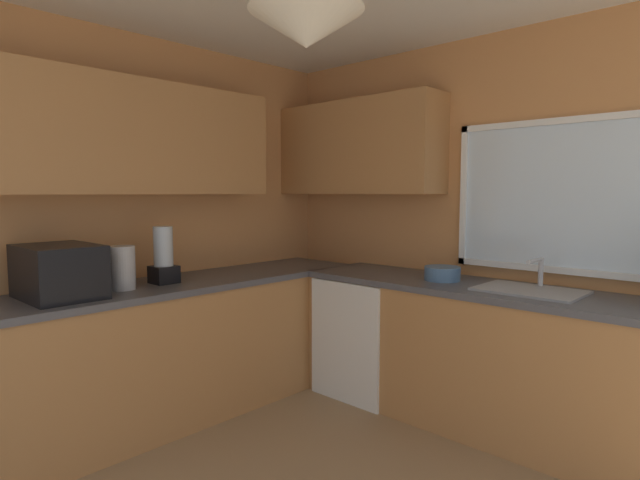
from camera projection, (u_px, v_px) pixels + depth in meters
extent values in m
cube|color=#C6844C|center=(511.00, 225.00, 3.40)|extent=(3.80, 0.06, 2.49)
cube|color=#C6844C|center=(98.00, 226.00, 3.30)|extent=(0.06, 3.86, 2.49)
cube|color=silver|center=(553.00, 196.00, 3.17)|extent=(1.13, 0.02, 0.86)
cube|color=white|center=(555.00, 121.00, 3.12)|extent=(1.21, 0.04, 0.04)
cube|color=white|center=(549.00, 269.00, 3.21)|extent=(1.21, 0.04, 0.04)
cube|color=white|center=(464.00, 196.00, 3.56)|extent=(0.04, 0.04, 0.94)
cube|color=#AD7542|center=(74.00, 133.00, 2.97)|extent=(0.32, 2.62, 0.70)
cube|color=#AD7542|center=(358.00, 148.00, 3.99)|extent=(1.40, 0.32, 0.70)
cone|color=silver|center=(306.00, 29.00, 1.95)|extent=(0.44, 0.44, 0.14)
cube|color=#AD7542|center=(128.00, 364.00, 3.14)|extent=(0.62, 3.44, 0.85)
cube|color=#4C4C51|center=(125.00, 292.00, 3.10)|extent=(0.65, 3.47, 0.04)
cube|color=#AD7542|center=(517.00, 367.00, 3.09)|extent=(2.86, 0.62, 0.85)
cube|color=#4C4C51|center=(519.00, 294.00, 3.05)|extent=(2.89, 0.65, 0.04)
cube|color=white|center=(370.00, 335.00, 3.80)|extent=(0.60, 0.60, 0.84)
cube|color=black|center=(59.00, 271.00, 2.82)|extent=(0.48, 0.36, 0.29)
cylinder|color=#B7B7BC|center=(123.00, 268.00, 3.06)|extent=(0.14, 0.14, 0.26)
cube|color=#9EA0A5|center=(530.00, 291.00, 3.00)|extent=(0.57, 0.40, 0.02)
cylinder|color=#B7B7BC|center=(541.00, 273.00, 3.11)|extent=(0.03, 0.03, 0.18)
cylinder|color=#B7B7BC|center=(535.00, 261.00, 3.03)|extent=(0.02, 0.20, 0.02)
cylinder|color=#4C7099|center=(442.00, 273.00, 3.39)|extent=(0.23, 0.23, 0.09)
cube|color=black|center=(164.00, 274.00, 3.28)|extent=(0.15, 0.15, 0.11)
cylinder|color=#B2BCC6|center=(163.00, 246.00, 3.27)|extent=(0.12, 0.12, 0.25)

